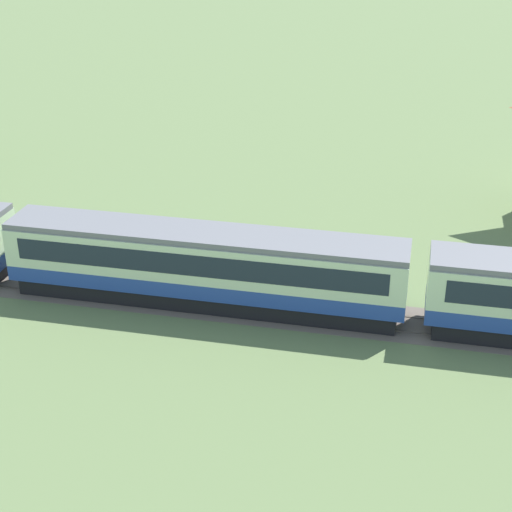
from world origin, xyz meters
TOP-DOWN VIEW (x-y plane):
  - passenger_train at (-22.18, 1.02)m, footprint 104.64×3.01m
  - railway_track at (-23.26, 1.02)m, footprint 175.17×3.60m

SIDE VIEW (x-z plane):
  - railway_track at x=-23.26m, z-range -0.01..0.03m
  - passenger_train at x=-22.18m, z-range 0.22..4.20m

